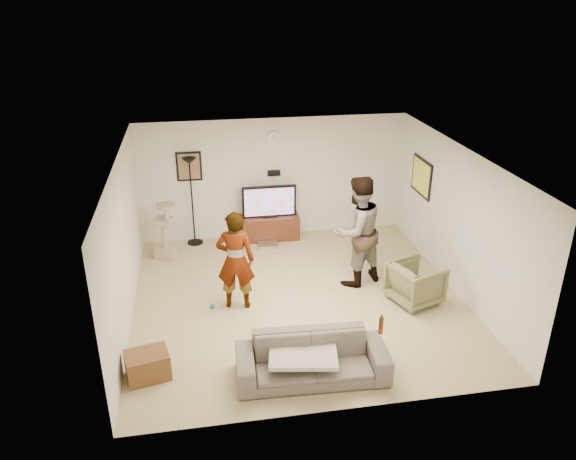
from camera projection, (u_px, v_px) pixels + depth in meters
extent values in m
cube|color=tan|center=(298.00, 299.00, 9.41)|extent=(5.50, 5.50, 0.02)
cube|color=white|center=(299.00, 156.00, 8.39)|extent=(5.50, 5.50, 0.02)
cube|color=silver|center=(274.00, 178.00, 11.38)|extent=(5.50, 0.04, 2.50)
cube|color=silver|center=(343.00, 326.00, 6.43)|extent=(5.50, 0.04, 2.50)
cube|color=silver|center=(123.00, 244.00, 8.47)|extent=(0.04, 5.50, 2.50)
cube|color=silver|center=(458.00, 220.00, 9.34)|extent=(0.04, 5.50, 2.50)
cylinder|color=silver|center=(273.00, 138.00, 11.01)|extent=(0.26, 0.04, 0.26)
cube|color=black|center=(274.00, 173.00, 11.27)|extent=(0.25, 0.10, 0.10)
cube|color=brown|center=(189.00, 166.00, 10.95)|extent=(0.42, 0.03, 0.52)
cube|color=#FFF54A|center=(421.00, 177.00, 10.67)|extent=(0.03, 0.78, 0.62)
cube|color=#462113|center=(269.00, 227.00, 11.54)|extent=(1.22, 0.45, 0.51)
cube|color=silver|center=(268.00, 245.00, 11.26)|extent=(0.40, 0.30, 0.07)
cube|color=black|center=(269.00, 201.00, 11.31)|extent=(1.11, 0.08, 0.66)
cube|color=#4991F9|center=(269.00, 202.00, 11.26)|extent=(1.02, 0.01, 0.58)
cylinder|color=black|center=(192.00, 202.00, 11.07)|extent=(0.32, 0.32, 1.82)
cube|color=tan|center=(164.00, 231.00, 10.63)|extent=(0.47, 0.47, 1.13)
imported|color=#B2ADBD|center=(236.00, 260.00, 8.86)|extent=(0.68, 0.51, 1.69)
imported|color=#3C508B|center=(357.00, 231.00, 9.54)|extent=(1.19, 1.08, 1.99)
imported|color=#5E584D|center=(312.00, 359.00, 7.41)|extent=(2.08, 0.89, 0.60)
cube|color=beige|center=(303.00, 353.00, 7.35)|extent=(1.00, 0.84, 0.06)
cylinder|color=#3F230C|center=(381.00, 325.00, 7.38)|extent=(0.06, 0.06, 0.25)
imported|color=#63653F|center=(415.00, 283.00, 9.19)|extent=(0.98, 0.96, 0.70)
cube|color=brown|center=(148.00, 365.00, 7.45)|extent=(0.65, 0.54, 0.38)
sphere|color=#0F6E8D|center=(212.00, 306.00, 9.10)|extent=(0.08, 0.08, 0.08)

